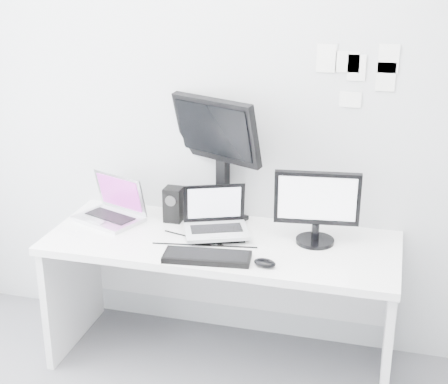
# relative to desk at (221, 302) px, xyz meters

# --- Properties ---
(back_wall) EXTENTS (3.60, 0.00, 3.60)m
(back_wall) POSITION_rel_desk_xyz_m (0.00, 0.35, 0.99)
(back_wall) COLOR silver
(back_wall) RESTS_ON ground
(desk) EXTENTS (1.80, 0.70, 0.73)m
(desk) POSITION_rel_desk_xyz_m (0.00, 0.00, 0.00)
(desk) COLOR white
(desk) RESTS_ON ground
(macbook) EXTENTS (0.42, 0.37, 0.26)m
(macbook) POSITION_rel_desk_xyz_m (-0.66, 0.08, 0.49)
(macbook) COLOR #BBBAC0
(macbook) RESTS_ON desk
(speaker) EXTENTS (0.11, 0.11, 0.19)m
(speaker) POSITION_rel_desk_xyz_m (-0.32, 0.18, 0.46)
(speaker) COLOR black
(speaker) RESTS_ON desk
(dell_laptop) EXTENTS (0.39, 0.35, 0.27)m
(dell_laptop) POSITION_rel_desk_xyz_m (-0.03, 0.02, 0.50)
(dell_laptop) COLOR silver
(dell_laptop) RESTS_ON desk
(rear_monitor) EXTENTS (0.55, 0.39, 0.71)m
(rear_monitor) POSITION_rel_desk_xyz_m (-0.09, 0.27, 0.72)
(rear_monitor) COLOR black
(rear_monitor) RESTS_ON desk
(samsung_monitor) EXTENTS (0.45, 0.25, 0.39)m
(samsung_monitor) POSITION_rel_desk_xyz_m (0.47, 0.09, 0.56)
(samsung_monitor) COLOR black
(samsung_monitor) RESTS_ON desk
(keyboard) EXTENTS (0.43, 0.20, 0.03)m
(keyboard) POSITION_rel_desk_xyz_m (-0.00, -0.24, 0.38)
(keyboard) COLOR black
(keyboard) RESTS_ON desk
(mouse) EXTENTS (0.12, 0.09, 0.04)m
(mouse) POSITION_rel_desk_xyz_m (0.28, -0.24, 0.38)
(mouse) COLOR black
(mouse) RESTS_ON desk
(wall_note_0) EXTENTS (0.10, 0.00, 0.14)m
(wall_note_0) POSITION_rel_desk_xyz_m (0.45, 0.34, 1.26)
(wall_note_0) COLOR white
(wall_note_0) RESTS_ON back_wall
(wall_note_1) EXTENTS (0.09, 0.00, 0.13)m
(wall_note_1) POSITION_rel_desk_xyz_m (0.60, 0.34, 1.22)
(wall_note_1) COLOR white
(wall_note_1) RESTS_ON back_wall
(wall_note_2) EXTENTS (0.10, 0.00, 0.14)m
(wall_note_2) POSITION_rel_desk_xyz_m (0.75, 0.34, 1.26)
(wall_note_2) COLOR white
(wall_note_2) RESTS_ON back_wall
(wall_note_3) EXTENTS (0.11, 0.00, 0.08)m
(wall_note_3) POSITION_rel_desk_xyz_m (0.58, 0.34, 1.05)
(wall_note_3) COLOR white
(wall_note_3) RESTS_ON back_wall
(wall_note_4) EXTENTS (0.12, 0.00, 0.10)m
(wall_note_4) POSITION_rel_desk_xyz_m (0.55, 0.34, 1.24)
(wall_note_4) COLOR white
(wall_note_4) RESTS_ON back_wall
(wall_note_5) EXTENTS (0.09, 0.00, 0.14)m
(wall_note_5) POSITION_rel_desk_xyz_m (0.74, 0.34, 1.18)
(wall_note_5) COLOR white
(wall_note_5) RESTS_ON back_wall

